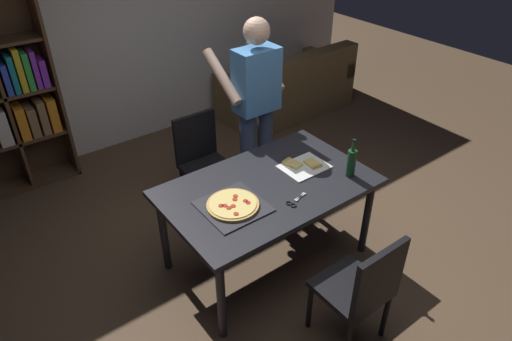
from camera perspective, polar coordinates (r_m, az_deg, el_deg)
ground_plane at (r=3.87m, az=1.36°, el=-10.90°), size 12.00×12.00×0.00m
back_wall at (r=5.23m, az=-17.16°, el=17.68°), size 6.40×0.10×2.80m
dining_table at (r=3.43m, az=1.50°, el=-2.83°), size 1.57×0.98×0.75m
chair_near_camera at (r=3.04m, az=13.21°, el=-14.06°), size 0.42×0.42×0.90m
chair_far_side at (r=4.20m, az=-6.76°, el=1.72°), size 0.42×0.42×0.90m
couch at (r=6.01m, az=4.07°, el=9.92°), size 1.72×0.89×0.85m
person_serving_pizza at (r=4.02m, az=-0.06°, el=8.33°), size 0.55×0.54×1.75m
pepperoni_pizza_on_tray at (r=3.17m, az=-2.92°, el=-4.37°), size 0.43×0.43×0.04m
pizza_slices_on_towel at (r=3.61m, az=5.97°, el=0.62°), size 0.36×0.29×0.03m
wine_bottle at (r=3.50m, az=11.85°, el=1.02°), size 0.07×0.07×0.32m
kitchen_scissors at (r=3.23m, az=4.82°, el=-3.89°), size 0.20×0.10×0.01m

